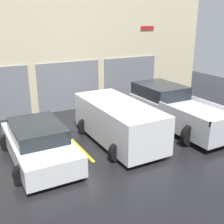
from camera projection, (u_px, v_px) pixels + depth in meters
ground_plane at (98, 126)px, 12.87m from camera, size 28.00×28.00×0.00m
shophouse_building at (69, 56)px, 14.71m from camera, size 17.05×0.68×5.76m
pickup_truck at (175, 109)px, 12.68m from camera, size 2.60×5.31×1.70m
sedan_white at (39, 143)px, 9.69m from camera, size 2.27×4.22×1.29m
sedan_side at (118, 121)px, 11.02m from camera, size 2.28×4.51×1.59m
parking_stripe_left at (82, 150)px, 10.58m from camera, size 0.12×2.20×0.01m
parking_stripe_centre at (150, 134)px, 12.00m from camera, size 0.12×2.20×0.01m
parking_stripe_right at (204, 122)px, 13.42m from camera, size 0.12×2.20×0.01m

